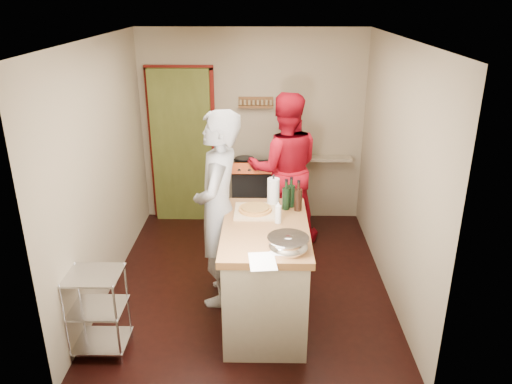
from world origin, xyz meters
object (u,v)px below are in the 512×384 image
Objects in this scene: island at (266,272)px; person_stripe at (218,210)px; wire_shelving at (97,309)px; stove at (255,195)px; person_red at (285,169)px.

island is 0.77m from person_stripe.
stove is at bearing 63.15° from wire_shelving.
stove is 0.68× the size of island.
wire_shelving is (-1.33, -2.62, -0.01)m from stove.
person_stripe reaches higher than wire_shelving.
island is 0.77× the size of person_red.
person_red is (0.37, -0.36, 0.51)m from stove.
island is at bearing -86.32° from stove.
wire_shelving is 0.42× the size of person_red.
island is 0.74× the size of person_stripe.
wire_shelving is 0.54× the size of island.
person_red is at bearing 53.04° from wire_shelving.
person_red is (0.71, 1.38, -0.05)m from person_stripe.
island is (0.14, -2.13, 0.08)m from stove.
person_stripe is 1.05× the size of person_red.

